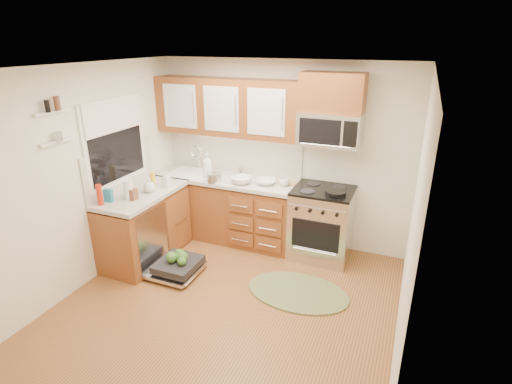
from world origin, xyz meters
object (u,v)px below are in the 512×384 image
at_px(bowl_b, 241,180).
at_px(cup, 284,182).
at_px(range, 322,223).
at_px(cutting_board, 289,183).
at_px(stock_pot, 214,177).
at_px(microwave, 330,129).
at_px(rug, 298,292).
at_px(paper_towel_roll, 129,190).
at_px(sink, 192,181).
at_px(dishwasher, 176,267).
at_px(skillet, 336,193).
at_px(bowl_a, 266,182).

relative_size(bowl_b, cup, 2.12).
distance_m(range, cutting_board, 0.69).
relative_size(range, stock_pot, 4.62).
height_order(microwave, rug, microwave).
xyz_separation_m(rug, stock_pot, (-1.43, 0.73, 0.98)).
bearing_deg(paper_towel_roll, bowl_b, 45.06).
distance_m(range, paper_towel_roll, 2.47).
bearing_deg(sink, paper_towel_roll, -98.93).
bearing_deg(range, dishwasher, -143.73).
xyz_separation_m(range, cutting_board, (-0.50, 0.12, 0.46)).
distance_m(bowl_b, cup, 0.58).
relative_size(sink, dishwasher, 0.89).
relative_size(range, dishwasher, 1.36).
bearing_deg(cutting_board, dishwasher, -129.82).
bearing_deg(cup, sink, -179.72).
distance_m(microwave, dishwasher, 2.55).
bearing_deg(range, skillet, -35.19).
height_order(stock_pot, bowl_b, stock_pot).
height_order(dishwasher, cup, cup).
distance_m(rug, skillet, 1.28).
relative_size(paper_towel_roll, bowl_a, 0.91).
distance_m(bowl_a, bowl_b, 0.33).
bearing_deg(microwave, dishwasher, -140.93).
relative_size(cutting_board, bowl_b, 0.85).
distance_m(dishwasher, rug, 1.53).
distance_m(sink, bowl_a, 1.17).
relative_size(rug, skillet, 4.66).
height_order(range, stock_pot, stock_pot).
distance_m(rug, cup, 1.44).
bearing_deg(bowl_a, bowl_b, -163.53).
height_order(sink, skillet, skillet).
bearing_deg(stock_pot, rug, -26.88).
distance_m(skillet, cutting_board, 0.72).
height_order(range, dishwasher, range).
xyz_separation_m(stock_pot, bowl_a, (0.68, 0.18, -0.03)).
relative_size(dishwasher, paper_towel_roll, 2.94).
relative_size(microwave, rug, 0.64).
bearing_deg(bowl_a, sink, 178.79).
bearing_deg(dishwasher, bowl_a, 55.01).
distance_m(cutting_board, bowl_b, 0.64).
height_order(cutting_board, bowl_a, bowl_a).
xyz_separation_m(skillet, cup, (-0.70, 0.12, 0.01)).
relative_size(dishwasher, bowl_b, 2.42).
height_order(cutting_board, bowl_b, bowl_b).
distance_m(sink, dishwasher, 1.38).
bearing_deg(rug, bowl_a, 129.69).
xyz_separation_m(microwave, sink, (-1.93, -0.13, -0.90)).
height_order(paper_towel_roll, bowl_b, paper_towel_roll).
xyz_separation_m(microwave, skillet, (0.17, -0.24, -0.73)).
distance_m(microwave, cup, 0.90).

